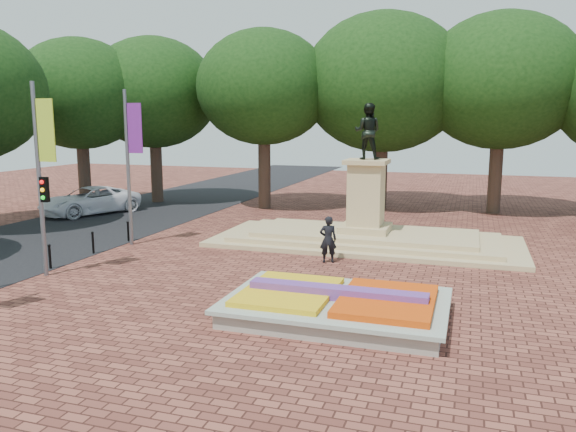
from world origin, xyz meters
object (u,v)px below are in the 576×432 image
object	(u,v)px
monument	(365,225)
pedestrian	(328,239)
van	(90,201)
flower_bed	(337,305)

from	to	relation	value
monument	pedestrian	xyz separation A→B (m)	(-0.79, -3.90, 0.06)
van	pedestrian	size ratio (longest dim) A/B	3.15
flower_bed	monument	world-z (taller)	monument
monument	pedestrian	size ratio (longest dim) A/B	7.39
van	pedestrian	xyz separation A→B (m)	(16.67, -6.95, 0.12)
van	pedestrian	world-z (taller)	pedestrian
flower_bed	pedestrian	bearing A→B (deg)	106.60
flower_bed	pedestrian	world-z (taller)	pedestrian
pedestrian	monument	bearing A→B (deg)	-120.47
flower_bed	van	world-z (taller)	van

